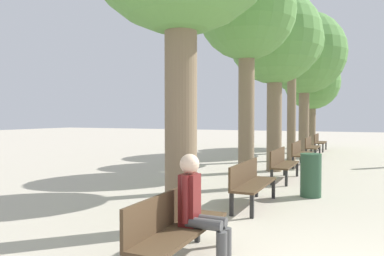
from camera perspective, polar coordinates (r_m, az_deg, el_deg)
The scene contains 13 objects.
bench_row_0 at distance 4.28m, azimuth -2.56°, elevation -14.26°, with size 0.44×1.72×0.81m.
bench_row_1 at distance 7.07m, azimuth 8.85°, elevation -7.87°, with size 0.44×1.72×0.81m.
bench_row_2 at distance 10.01m, azimuth 13.56°, elevation -5.05°, with size 0.44×1.72×0.81m.
bench_row_3 at distance 13.01m, azimuth 16.10°, elevation -3.51°, with size 0.44×1.72×0.81m.
bench_row_4 at distance 16.02m, azimuth 17.69°, elevation -2.54°, with size 0.44×1.72×0.81m.
bench_row_5 at distance 19.05m, azimuth 18.77°, elevation -1.87°, with size 0.44×1.72×0.81m.
tree_row_1 at distance 8.96m, azimuth 8.34°, elevation 16.67°, with size 2.22×2.22×5.17m.
tree_row_2 at distance 11.80m, azimuth 12.50°, elevation 12.99°, with size 2.78×2.78×5.42m.
tree_row_3 at distance 14.81m, azimuth 15.00°, elevation 12.31°, with size 2.33×2.33×5.63m.
tree_row_4 at distance 18.07m, azimuth 16.77°, elevation 10.77°, with size 3.71×3.71×6.40m.
tree_row_5 at distance 20.81m, azimuth 17.81°, elevation 6.60°, with size 2.88×2.88×4.92m.
person_seated at distance 4.27m, azimuth 1.01°, elevation -11.81°, with size 0.58×0.33×1.24m.
trash_bin at distance 8.14m, azimuth 17.65°, elevation -6.87°, with size 0.42×0.42×0.89m.
Camera 1 is at (-0.17, -3.21, 1.66)m, focal length 35.00 mm.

